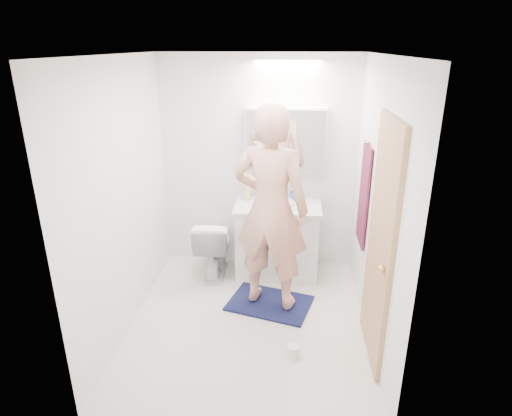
# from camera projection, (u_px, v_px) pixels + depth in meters

# --- Properties ---
(floor) EXTENTS (2.50, 2.50, 0.00)m
(floor) POSITION_uv_depth(u_px,v_px,m) (249.00, 319.00, 4.14)
(floor) COLOR silver
(floor) RESTS_ON ground
(ceiling) EXTENTS (2.50, 2.50, 0.00)m
(ceiling) POSITION_uv_depth(u_px,v_px,m) (247.00, 55.00, 3.29)
(ceiling) COLOR white
(ceiling) RESTS_ON floor
(wall_back) EXTENTS (2.50, 0.00, 2.50)m
(wall_back) POSITION_uv_depth(u_px,v_px,m) (259.00, 164.00, 4.88)
(wall_back) COLOR white
(wall_back) RESTS_ON floor
(wall_front) EXTENTS (2.50, 0.00, 2.50)m
(wall_front) POSITION_uv_depth(u_px,v_px,m) (227.00, 274.00, 2.55)
(wall_front) COLOR white
(wall_front) RESTS_ON floor
(wall_left) EXTENTS (0.00, 2.50, 2.50)m
(wall_left) POSITION_uv_depth(u_px,v_px,m) (124.00, 198.00, 3.80)
(wall_left) COLOR white
(wall_left) RESTS_ON floor
(wall_right) EXTENTS (0.00, 2.50, 2.50)m
(wall_right) POSITION_uv_depth(u_px,v_px,m) (377.00, 206.00, 3.63)
(wall_right) COLOR white
(wall_right) RESTS_ON floor
(vanity_cabinet) EXTENTS (0.90, 0.55, 0.78)m
(vanity_cabinet) POSITION_uv_depth(u_px,v_px,m) (277.00, 240.00, 4.89)
(vanity_cabinet) COLOR white
(vanity_cabinet) RESTS_ON floor
(countertop) EXTENTS (0.95, 0.58, 0.04)m
(countertop) POSITION_uv_depth(u_px,v_px,m) (278.00, 207.00, 4.74)
(countertop) COLOR white
(countertop) RESTS_ON vanity_cabinet
(sink_basin) EXTENTS (0.36, 0.36, 0.03)m
(sink_basin) POSITION_uv_depth(u_px,v_px,m) (278.00, 203.00, 4.75)
(sink_basin) COLOR silver
(sink_basin) RESTS_ON countertop
(faucet) EXTENTS (0.02, 0.02, 0.16)m
(faucet) POSITION_uv_depth(u_px,v_px,m) (279.00, 192.00, 4.91)
(faucet) COLOR white
(faucet) RESTS_ON countertop
(medicine_cabinet) EXTENTS (0.88, 0.14, 0.70)m
(medicine_cabinet) POSITION_uv_depth(u_px,v_px,m) (286.00, 140.00, 4.68)
(medicine_cabinet) COLOR white
(medicine_cabinet) RESTS_ON wall_back
(mirror_panel) EXTENTS (0.84, 0.01, 0.66)m
(mirror_panel) POSITION_uv_depth(u_px,v_px,m) (286.00, 141.00, 4.61)
(mirror_panel) COLOR silver
(mirror_panel) RESTS_ON medicine_cabinet
(toilet) EXTENTS (0.40, 0.68, 0.69)m
(toilet) POSITION_uv_depth(u_px,v_px,m) (214.00, 246.00, 4.85)
(toilet) COLOR white
(toilet) RESTS_ON floor
(bath_rug) EXTENTS (0.92, 0.75, 0.02)m
(bath_rug) POSITION_uv_depth(u_px,v_px,m) (270.00, 303.00, 4.37)
(bath_rug) COLOR #14183F
(bath_rug) RESTS_ON floor
(person) EXTENTS (0.82, 0.65, 1.98)m
(person) POSITION_uv_depth(u_px,v_px,m) (271.00, 209.00, 4.01)
(person) COLOR tan
(person) RESTS_ON bath_rug
(door) EXTENTS (0.04, 0.80, 2.00)m
(door) POSITION_uv_depth(u_px,v_px,m) (380.00, 245.00, 3.38)
(door) COLOR tan
(door) RESTS_ON wall_right
(door_knob) EXTENTS (0.06, 0.06, 0.06)m
(door_knob) POSITION_uv_depth(u_px,v_px,m) (382.00, 269.00, 3.12)
(door_knob) COLOR gold
(door_knob) RESTS_ON door
(towel) EXTENTS (0.02, 0.42, 1.00)m
(towel) POSITION_uv_depth(u_px,v_px,m) (364.00, 195.00, 4.18)
(towel) COLOR #18133E
(towel) RESTS_ON wall_right
(towel_hook) EXTENTS (0.07, 0.02, 0.02)m
(towel_hook) POSITION_uv_depth(u_px,v_px,m) (367.00, 142.00, 4.00)
(towel_hook) COLOR silver
(towel_hook) RESTS_ON wall_right
(soap_bottle_a) EXTENTS (0.10, 0.10, 0.22)m
(soap_bottle_a) POSITION_uv_depth(u_px,v_px,m) (247.00, 190.00, 4.86)
(soap_bottle_a) COLOR #D1C187
(soap_bottle_a) RESTS_ON countertop
(soap_bottle_b) EXTENTS (0.11, 0.11, 0.17)m
(soap_bottle_b) POSITION_uv_depth(u_px,v_px,m) (265.00, 192.00, 4.88)
(soap_bottle_b) COLOR #5273B1
(soap_bottle_b) RESTS_ON countertop
(toothbrush_cup) EXTENTS (0.13, 0.13, 0.10)m
(toothbrush_cup) POSITION_uv_depth(u_px,v_px,m) (294.00, 196.00, 4.85)
(toothbrush_cup) COLOR #465AD4
(toothbrush_cup) RESTS_ON countertop
(toilet_paper_roll) EXTENTS (0.11, 0.11, 0.10)m
(toilet_paper_roll) POSITION_uv_depth(u_px,v_px,m) (293.00, 351.00, 3.64)
(toilet_paper_roll) COLOR white
(toilet_paper_roll) RESTS_ON floor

